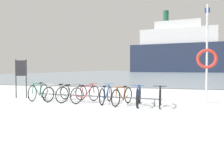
# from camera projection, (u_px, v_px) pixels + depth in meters

# --- Properties ---
(ground) EXTENTS (80.00, 132.00, 0.08)m
(ground) POSITION_uv_depth(u_px,v_px,m) (162.00, 74.00, 58.49)
(ground) COLOR silver
(bike_rack) EXTENTS (5.50, 0.57, 0.31)m
(bike_rack) POSITION_uv_depth(u_px,v_px,m) (95.00, 96.00, 9.12)
(bike_rack) COLOR #4C5156
(bike_rack) RESTS_ON ground
(bicycle_0) EXTENTS (0.46, 1.74, 0.82)m
(bicycle_0) POSITION_uv_depth(u_px,v_px,m) (38.00, 91.00, 10.08)
(bicycle_0) COLOR black
(bicycle_0) RESTS_ON ground
(bicycle_1) EXTENTS (0.59, 1.66, 0.77)m
(bicycle_1) POSITION_uv_depth(u_px,v_px,m) (57.00, 93.00, 9.77)
(bicycle_1) COLOR black
(bicycle_1) RESTS_ON ground
(bicycle_2) EXTENTS (0.78, 1.61, 0.81)m
(bicycle_2) POSITION_uv_depth(u_px,v_px,m) (72.00, 93.00, 9.48)
(bicycle_2) COLOR black
(bicycle_2) RESTS_ON ground
(bicycle_3) EXTENTS (0.74, 1.62, 0.79)m
(bicycle_3) POSITION_uv_depth(u_px,v_px,m) (86.00, 94.00, 9.27)
(bicycle_3) COLOR black
(bicycle_3) RESTS_ON ground
(bicycle_4) EXTENTS (0.46, 1.72, 0.78)m
(bicycle_4) POSITION_uv_depth(u_px,v_px,m) (106.00, 95.00, 9.06)
(bicycle_4) COLOR black
(bicycle_4) RESTS_ON ground
(bicycle_5) EXTENTS (0.60, 1.64, 0.78)m
(bicycle_5) POSITION_uv_depth(u_px,v_px,m) (122.00, 96.00, 8.63)
(bicycle_5) COLOR black
(bicycle_5) RESTS_ON ground
(bicycle_6) EXTENTS (0.46, 1.78, 0.83)m
(bicycle_6) POSITION_uv_depth(u_px,v_px,m) (139.00, 96.00, 8.47)
(bicycle_6) COLOR black
(bicycle_6) RESTS_ON ground
(bicycle_7) EXTENTS (0.46, 1.70, 0.81)m
(bicycle_7) POSITION_uv_depth(u_px,v_px,m) (160.00, 97.00, 8.25)
(bicycle_7) COLOR black
(bicycle_7) RESTS_ON ground
(info_sign) EXTENTS (0.54, 0.19, 1.88)m
(info_sign) POSITION_uv_depth(u_px,v_px,m) (21.00, 72.00, 10.61)
(info_sign) COLOR #33383D
(info_sign) RESTS_ON ground
(rescue_post) EXTENTS (0.83, 0.13, 4.09)m
(rescue_post) POSITION_uv_depth(u_px,v_px,m) (207.00, 57.00, 9.08)
(rescue_post) COLOR silver
(rescue_post) RESTS_ON ground
(ferry_ship) EXTENTS (38.48, 16.83, 24.35)m
(ferry_ship) POSITION_uv_depth(u_px,v_px,m) (179.00, 51.00, 85.57)
(ferry_ship) COLOR #232D47
(ferry_ship) RESTS_ON ground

